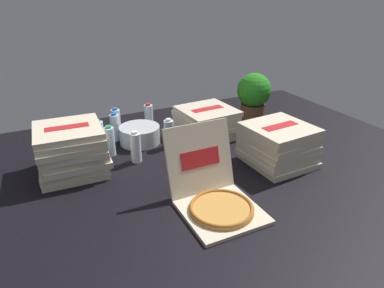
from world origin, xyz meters
TOP-DOWN VIEW (x-y plane):
  - ground_plane at (0.00, 0.00)m, footprint 3.20×2.40m
  - open_pizza_box at (-0.15, -0.39)m, footprint 0.38×0.50m
  - pizza_stack_center_near at (0.46, -0.13)m, footprint 0.42×0.42m
  - pizza_stack_right_far at (0.25, 0.45)m, footprint 0.42×0.43m
  - pizza_stack_right_mid at (-0.75, 0.33)m, footprint 0.42×0.42m
  - ice_bucket at (-0.24, 0.56)m, footprint 0.29×0.29m
  - water_bottle_0 at (-0.39, 0.69)m, footprint 0.07×0.07m
  - water_bottle_1 at (-0.36, 0.29)m, footprint 0.07×0.07m
  - water_bottle_2 at (-0.35, 0.79)m, footprint 0.07×0.07m
  - water_bottle_3 at (-0.08, 0.40)m, footprint 0.07×0.07m
  - water_bottle_4 at (-0.53, 0.60)m, footprint 0.07×0.07m
  - water_bottle_5 at (-0.49, 0.46)m, footprint 0.07×0.07m
  - water_bottle_6 at (-0.09, 0.79)m, footprint 0.07×0.07m
  - potted_plant at (0.76, 0.58)m, footprint 0.28×0.28m

SIDE VIEW (x-z plane):
  - ground_plane at x=0.00m, z-range -0.02..0.00m
  - ice_bucket at x=-0.24m, z-range 0.00..0.13m
  - open_pizza_box at x=-0.15m, z-range -0.12..0.27m
  - water_bottle_0 at x=-0.39m, z-range -0.01..0.21m
  - water_bottle_1 at x=-0.36m, z-range -0.01..0.21m
  - water_bottle_2 at x=-0.35m, z-range -0.01..0.21m
  - water_bottle_3 at x=-0.08m, z-range -0.01..0.21m
  - water_bottle_4 at x=-0.53m, z-range -0.01..0.21m
  - water_bottle_5 at x=-0.49m, z-range -0.01..0.21m
  - water_bottle_6 at x=-0.09m, z-range -0.01..0.21m
  - pizza_stack_right_far at x=0.25m, z-range 0.00..0.22m
  - pizza_stack_center_near at x=0.46m, z-range 0.00..0.26m
  - pizza_stack_right_mid at x=-0.75m, z-range 0.00..0.30m
  - potted_plant at x=0.76m, z-range 0.02..0.43m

